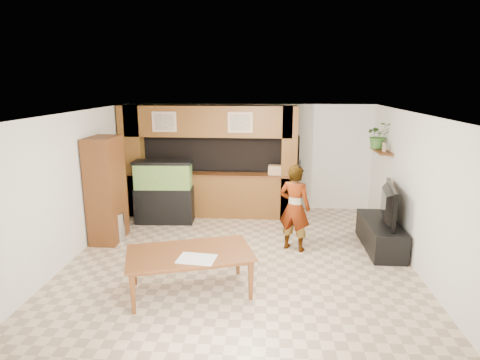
# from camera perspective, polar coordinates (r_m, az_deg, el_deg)

# --- Properties ---
(floor) EXTENTS (6.50, 6.50, 0.00)m
(floor) POSITION_cam_1_polar(r_m,az_deg,el_deg) (7.29, -0.11, -11.51)
(floor) COLOR #C6AC89
(floor) RESTS_ON ground
(ceiling) EXTENTS (6.50, 6.50, 0.00)m
(ceiling) POSITION_cam_1_polar(r_m,az_deg,el_deg) (6.61, -0.12, 9.33)
(ceiling) COLOR white
(ceiling) RESTS_ON wall_back
(wall_back) EXTENTS (6.00, 0.00, 6.00)m
(wall_back) POSITION_cam_1_polar(r_m,az_deg,el_deg) (10.00, 1.31, 3.32)
(wall_back) COLOR silver
(wall_back) RESTS_ON floor
(wall_left) EXTENTS (0.00, 6.50, 6.50)m
(wall_left) POSITION_cam_1_polar(r_m,az_deg,el_deg) (7.67, -23.09, -1.03)
(wall_left) COLOR silver
(wall_left) RESTS_ON floor
(wall_right) EXTENTS (0.00, 6.50, 6.50)m
(wall_right) POSITION_cam_1_polar(r_m,az_deg,el_deg) (7.26, 24.24, -1.92)
(wall_right) COLOR silver
(wall_right) RESTS_ON floor
(partition) EXTENTS (4.20, 0.99, 2.60)m
(partition) POSITION_cam_1_polar(r_m,az_deg,el_deg) (9.49, -4.62, 2.79)
(partition) COLOR brown
(partition) RESTS_ON floor
(wall_clock) EXTENTS (0.05, 0.25, 0.25)m
(wall_clock) POSITION_cam_1_polar(r_m,az_deg,el_deg) (8.42, -20.20, 4.64)
(wall_clock) COLOR black
(wall_clock) RESTS_ON wall_left
(wall_shelf) EXTENTS (0.25, 0.90, 0.04)m
(wall_shelf) POSITION_cam_1_polar(r_m,az_deg,el_deg) (8.95, 19.45, 3.90)
(wall_shelf) COLOR #603117
(wall_shelf) RESTS_ON wall_right
(pantry_cabinet) EXTENTS (0.52, 0.86, 2.09)m
(pantry_cabinet) POSITION_cam_1_polar(r_m,az_deg,el_deg) (8.34, -18.49, -1.31)
(pantry_cabinet) COLOR #603117
(pantry_cabinet) RESTS_ON floor
(trash_can) EXTENTS (0.31, 0.31, 0.58)m
(trash_can) POSITION_cam_1_polar(r_m,az_deg,el_deg) (8.46, -17.14, -6.38)
(trash_can) COLOR #B2B2B7
(trash_can) RESTS_ON floor
(aquarium) EXTENTS (1.29, 0.48, 1.43)m
(aquarium) POSITION_cam_1_polar(r_m,az_deg,el_deg) (9.16, -10.74, -1.76)
(aquarium) COLOR black
(aquarium) RESTS_ON floor
(tv_stand) EXTENTS (0.59, 1.60, 0.53)m
(tv_stand) POSITION_cam_1_polar(r_m,az_deg,el_deg) (8.19, 19.33, -7.37)
(tv_stand) COLOR black
(tv_stand) RESTS_ON floor
(television) EXTENTS (0.37, 1.27, 0.73)m
(television) POSITION_cam_1_polar(r_m,az_deg,el_deg) (8.00, 19.68, -3.15)
(television) COLOR black
(television) RESTS_ON tv_stand
(photo_frame) EXTENTS (0.04, 0.14, 0.18)m
(photo_frame) POSITION_cam_1_polar(r_m,az_deg,el_deg) (8.76, 19.80, 4.41)
(photo_frame) COLOR tan
(photo_frame) RESTS_ON wall_shelf
(potted_plant) EXTENTS (0.58, 0.52, 0.57)m
(potted_plant) POSITION_cam_1_polar(r_m,az_deg,el_deg) (9.09, 19.10, 6.02)
(potted_plant) COLOR #356227
(potted_plant) RESTS_ON wall_shelf
(person) EXTENTS (0.71, 0.61, 1.65)m
(person) POSITION_cam_1_polar(r_m,az_deg,el_deg) (7.56, 7.78, -3.95)
(person) COLOR tan
(person) RESTS_ON floor
(microphone) EXTENTS (0.03, 0.10, 0.15)m
(microphone) POSITION_cam_1_polar(r_m,az_deg,el_deg) (7.19, 8.47, 2.28)
(microphone) COLOR black
(microphone) RESTS_ON person
(dining_table) EXTENTS (2.07, 1.53, 0.65)m
(dining_table) POSITION_cam_1_polar(r_m,az_deg,el_deg) (6.20, -7.03, -13.03)
(dining_table) COLOR #603117
(dining_table) RESTS_ON floor
(newspaper_a) EXTENTS (0.57, 0.44, 0.01)m
(newspaper_a) POSITION_cam_1_polar(r_m,az_deg,el_deg) (5.87, -6.18, -11.08)
(newspaper_a) COLOR silver
(newspaper_a) RESTS_ON dining_table
(counter_box) EXTENTS (0.35, 0.25, 0.22)m
(counter_box) POSITION_cam_1_polar(r_m,az_deg,el_deg) (9.23, 5.09, 1.43)
(counter_box) COLOR tan
(counter_box) RESTS_ON partition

